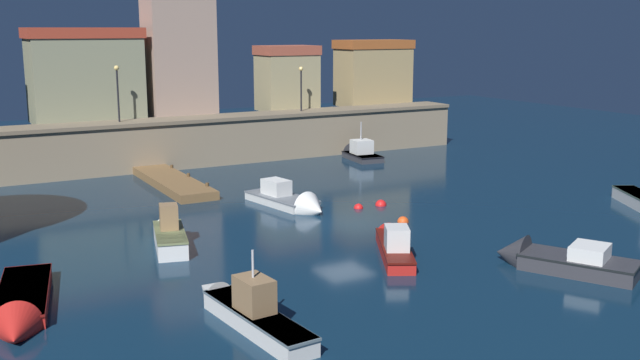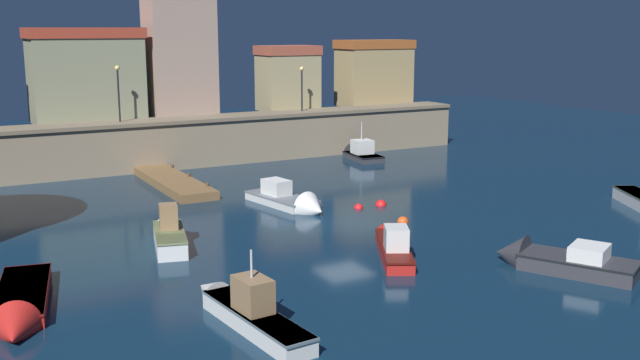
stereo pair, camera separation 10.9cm
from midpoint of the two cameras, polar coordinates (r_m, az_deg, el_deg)
ground_plane at (r=36.26m, az=1.76°, el=-3.34°), size 103.52×103.52×0.00m
quay_wall at (r=52.42m, az=-8.68°, el=3.05°), size 40.15×2.94×3.32m
old_town_backdrop at (r=54.13m, az=-12.60°, el=8.29°), size 37.07×4.94×9.15m
pier_dock at (r=45.48m, az=-11.30°, el=-0.17°), size 2.22×9.66×0.70m
quay_lamp_0 at (r=50.22m, az=-15.35°, el=7.06°), size 0.32×0.32×3.66m
quay_lamp_1 at (r=54.99m, az=-1.52°, el=7.58°), size 0.32×0.32×3.26m
moored_boat_0 at (r=39.31m, az=-2.18°, el=-1.66°), size 2.71×5.96×1.89m
moored_boat_1 at (r=24.34m, az=-5.87°, el=-9.80°), size 1.71×6.89×2.81m
moored_boat_3 at (r=54.25m, az=2.87°, el=2.10°), size 2.17×4.54×3.32m
moored_boat_4 at (r=26.71m, az=-22.11°, el=-9.15°), size 2.94×6.99×1.56m
moored_boat_5 at (r=33.24m, az=-11.60°, el=-4.03°), size 2.36×5.08×2.06m
moored_boat_6 at (r=30.81m, az=17.53°, el=-5.83°), size 4.18×5.70×1.75m
moored_boat_7 at (r=31.80m, az=5.51°, el=-4.77°), size 4.00×6.19×1.72m
mooring_buoy_0 at (r=40.00m, az=4.62°, el=-1.95°), size 0.61×0.61×0.61m
mooring_buoy_1 at (r=36.68m, az=6.31°, el=-3.23°), size 0.57×0.57×0.57m
mooring_buoy_2 at (r=39.28m, az=2.89°, el=-2.18°), size 0.50×0.50×0.50m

